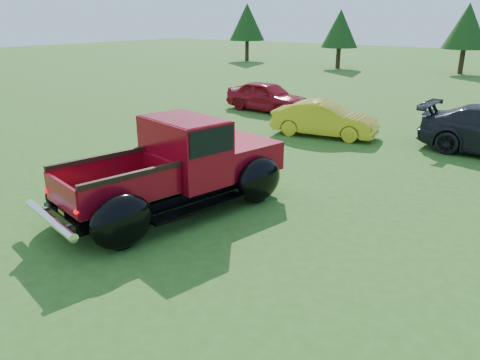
{
  "coord_description": "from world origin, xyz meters",
  "views": [
    {
      "loc": [
        5.34,
        -7.26,
        4.17
      ],
      "look_at": [
        -0.3,
        0.2,
        0.86
      ],
      "focal_mm": 35.0,
      "sensor_mm": 36.0,
      "label": 1
    }
  ],
  "objects": [
    {
      "name": "tree_far_west",
      "position": [
        -22.0,
        30.0,
        3.52
      ],
      "size": [
        3.33,
        3.33,
        5.2
      ],
      "color": "#332114",
      "rests_on": "ground"
    },
    {
      "name": "pickup_truck",
      "position": [
        -1.73,
        0.05,
        0.97
      ],
      "size": [
        3.44,
        5.79,
        2.04
      ],
      "rotation": [
        0.0,
        0.0,
        -0.19
      ],
      "color": "black",
      "rests_on": "ground"
    },
    {
      "name": "show_car_red",
      "position": [
        -6.5,
        10.45,
        0.67
      ],
      "size": [
        4.01,
        1.77,
        1.34
      ],
      "primitive_type": "imported",
      "rotation": [
        0.0,
        0.0,
        1.52
      ],
      "color": "maroon",
      "rests_on": "ground"
    },
    {
      "name": "ground",
      "position": [
        0.0,
        0.0,
        0.0
      ],
      "size": [
        120.0,
        120.0,
        0.0
      ],
      "primitive_type": "plane",
      "color": "#2C5017",
      "rests_on": "ground"
    },
    {
      "name": "show_car_yellow",
      "position": [
        -2.23,
        7.82,
        0.62
      ],
      "size": [
        3.92,
        2.01,
        1.23
      ],
      "primitive_type": "imported",
      "rotation": [
        0.0,
        0.0,
        1.77
      ],
      "color": "gold",
      "rests_on": "ground"
    },
    {
      "name": "tree_mid_left",
      "position": [
        -3.0,
        31.0,
        3.38
      ],
      "size": [
        3.2,
        3.2,
        5.0
      ],
      "color": "#332114",
      "rests_on": "ground"
    },
    {
      "name": "tree_west",
      "position": [
        -12.0,
        29.0,
        3.11
      ],
      "size": [
        2.94,
        2.94,
        4.6
      ],
      "color": "#332114",
      "rests_on": "ground"
    }
  ]
}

